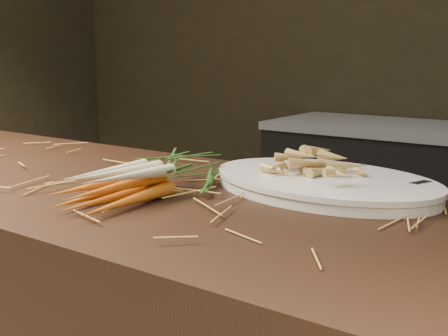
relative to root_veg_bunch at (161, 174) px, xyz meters
The scene contains 5 objects.
straw_bedding 0.15m from the root_veg_bunch, behind, with size 1.40×0.60×0.02m, color #A67A3C, non-canonical shape.
root_veg_bunch is the anchor object (origin of this frame).
serving_platter 0.33m from the root_veg_bunch, 38.43° to the left, with size 0.49×0.33×0.03m, color white, non-canonical shape.
roasted_veg_heap 0.33m from the root_veg_bunch, 38.43° to the left, with size 0.24×0.17×0.05m, color #AA8442, non-canonical shape.
serving_fork 0.46m from the root_veg_bunch, 20.96° to the left, with size 0.02×0.19×0.00m, color silver.
Camera 1 is at (0.89, -0.55, 1.18)m, focal length 45.00 mm.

